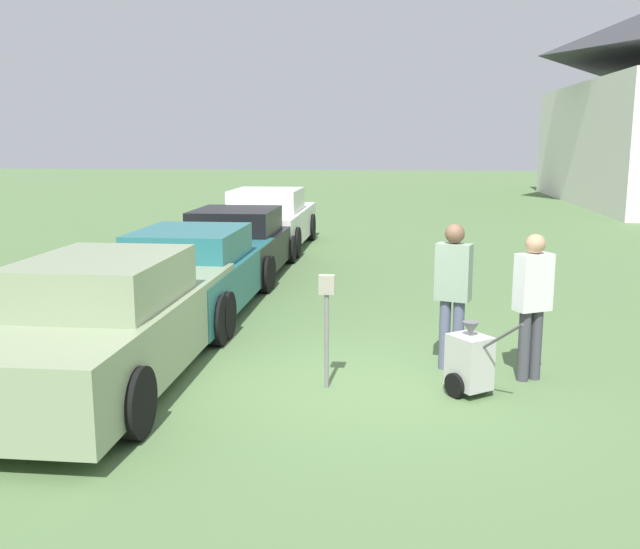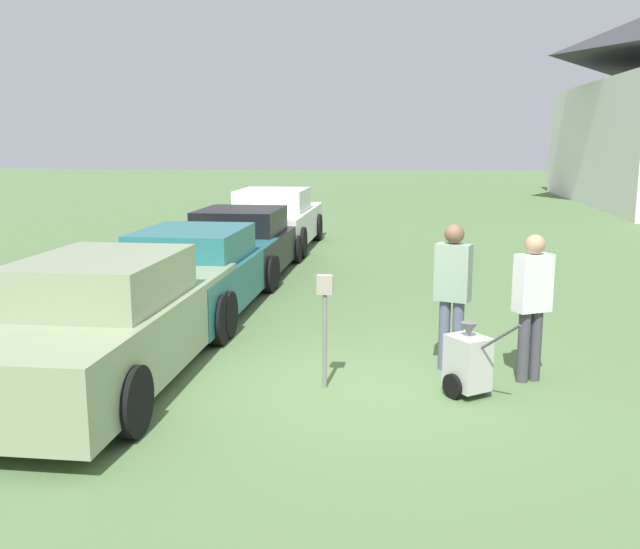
# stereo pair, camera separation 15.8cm
# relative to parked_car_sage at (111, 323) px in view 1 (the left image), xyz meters

# --- Properties ---
(ground_plane) EXTENTS (120.00, 120.00, 0.00)m
(ground_plane) POSITION_rel_parked_car_sage_xyz_m (2.94, 0.12, -0.71)
(ground_plane) COLOR #517042
(parked_car_sage) EXTENTS (1.94, 5.13, 1.53)m
(parked_car_sage) POSITION_rel_parked_car_sage_xyz_m (0.00, 0.00, 0.00)
(parked_car_sage) COLOR gray
(parked_car_sage) RESTS_ON ground_plane
(parked_car_teal) EXTENTS (2.00, 5.08, 1.41)m
(parked_car_teal) POSITION_rel_parked_car_sage_xyz_m (-0.00, 3.52, -0.05)
(parked_car_teal) COLOR #23666B
(parked_car_teal) RESTS_ON ground_plane
(parked_car_black) EXTENTS (2.04, 4.75, 1.41)m
(parked_car_black) POSITION_rel_parked_car_sage_xyz_m (-0.00, 6.92, -0.06)
(parked_car_black) COLOR black
(parked_car_black) RESTS_ON ground_plane
(parked_car_white) EXTENTS (2.10, 5.01, 1.57)m
(parked_car_white) POSITION_rel_parked_car_sage_xyz_m (-0.00, 10.69, 0.02)
(parked_car_white) COLOR silver
(parked_car_white) RESTS_ON ground_plane
(parking_meter) EXTENTS (0.18, 0.09, 1.33)m
(parking_meter) POSITION_rel_parked_car_sage_xyz_m (2.54, 0.04, 0.22)
(parking_meter) COLOR slate
(parking_meter) RESTS_ON ground_plane
(person_worker) EXTENTS (0.47, 0.35, 1.83)m
(person_worker) POSITION_rel_parked_car_sage_xyz_m (4.02, 0.87, 0.34)
(person_worker) COLOR #515670
(person_worker) RESTS_ON ground_plane
(person_supervisor) EXTENTS (0.47, 0.39, 1.76)m
(person_supervisor) POSITION_rel_parked_car_sage_xyz_m (4.92, 0.57, 0.29)
(person_supervisor) COLOR #3F3F47
(person_supervisor) RESTS_ON ground_plane
(equipment_cart) EXTENTS (0.74, 0.91, 1.00)m
(equipment_cart) POSITION_rel_parked_car_sage_xyz_m (4.16, -0.02, -0.33)
(equipment_cart) COLOR #B2B2AD
(equipment_cart) RESTS_ON ground_plane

